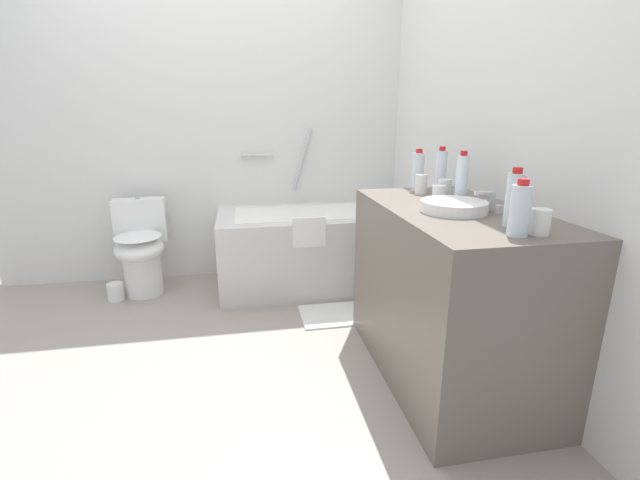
{
  "coord_description": "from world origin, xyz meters",
  "views": [
    {
      "loc": [
        0.17,
        -2.26,
        1.27
      ],
      "look_at": [
        0.6,
        0.02,
        0.59
      ],
      "focal_mm": 24.31,
      "sensor_mm": 36.0,
      "label": 1
    }
  ],
  "objects_px": {
    "sink_basin": "(454,206)",
    "drinking_glass_0": "(444,189)",
    "bathtub": "(314,246)",
    "water_bottle_2": "(514,199)",
    "water_bottle_0": "(462,179)",
    "sink_faucet": "(490,202)",
    "bath_mat": "(352,313)",
    "water_bottle_1": "(418,171)",
    "water_bottle_4": "(441,173)",
    "toilet": "(141,249)",
    "toilet_paper_roll": "(116,292)",
    "drinking_glass_1": "(540,222)",
    "drinking_glass_2": "(421,184)",
    "water_bottle_3": "(520,210)",
    "drinking_glass_3": "(439,193)"
  },
  "relations": [
    {
      "from": "water_bottle_4",
      "to": "bath_mat",
      "type": "height_order",
      "value": "water_bottle_4"
    },
    {
      "from": "water_bottle_2",
      "to": "toilet_paper_roll",
      "type": "xyz_separation_m",
      "value": [
        -1.93,
        1.59,
        -0.9
      ]
    },
    {
      "from": "water_bottle_0",
      "to": "water_bottle_3",
      "type": "bearing_deg",
      "value": -98.09
    },
    {
      "from": "sink_faucet",
      "to": "water_bottle_3",
      "type": "xyz_separation_m",
      "value": [
        -0.14,
        -0.4,
        0.06
      ]
    },
    {
      "from": "drinking_glass_0",
      "to": "toilet_paper_roll",
      "type": "height_order",
      "value": "drinking_glass_0"
    },
    {
      "from": "sink_faucet",
      "to": "water_bottle_1",
      "type": "relative_size",
      "value": 0.66
    },
    {
      "from": "water_bottle_0",
      "to": "bath_mat",
      "type": "distance_m",
      "value": 1.2
    },
    {
      "from": "water_bottle_0",
      "to": "water_bottle_3",
      "type": "height_order",
      "value": "water_bottle_0"
    },
    {
      "from": "water_bottle_3",
      "to": "water_bottle_1",
      "type": "bearing_deg",
      "value": 88.41
    },
    {
      "from": "bathtub",
      "to": "water_bottle_3",
      "type": "xyz_separation_m",
      "value": [
        0.43,
        -1.78,
        0.64
      ]
    },
    {
      "from": "drinking_glass_2",
      "to": "toilet_paper_roll",
      "type": "height_order",
      "value": "drinking_glass_2"
    },
    {
      "from": "bathtub",
      "to": "water_bottle_1",
      "type": "height_order",
      "value": "bathtub"
    },
    {
      "from": "drinking_glass_2",
      "to": "drinking_glass_0",
      "type": "bearing_deg",
      "value": -65.08
    },
    {
      "from": "toilet",
      "to": "drinking_glass_1",
      "type": "relative_size",
      "value": 7.33
    },
    {
      "from": "bathtub",
      "to": "drinking_glass_3",
      "type": "bearing_deg",
      "value": -68.36
    },
    {
      "from": "water_bottle_0",
      "to": "water_bottle_4",
      "type": "distance_m",
      "value": 0.23
    },
    {
      "from": "sink_faucet",
      "to": "water_bottle_0",
      "type": "height_order",
      "value": "water_bottle_0"
    },
    {
      "from": "sink_basin",
      "to": "toilet_paper_roll",
      "type": "distance_m",
      "value": 2.4
    },
    {
      "from": "water_bottle_1",
      "to": "drinking_glass_1",
      "type": "relative_size",
      "value": 2.47
    },
    {
      "from": "bathtub",
      "to": "sink_faucet",
      "type": "xyz_separation_m",
      "value": [
        0.57,
        -1.37,
        0.59
      ]
    },
    {
      "from": "toilet",
      "to": "drinking_glass_0",
      "type": "xyz_separation_m",
      "value": [
        1.75,
        -1.12,
        0.57
      ]
    },
    {
      "from": "bath_mat",
      "to": "drinking_glass_0",
      "type": "bearing_deg",
      "value": -53.96
    },
    {
      "from": "water_bottle_0",
      "to": "water_bottle_1",
      "type": "bearing_deg",
      "value": 97.83
    },
    {
      "from": "sink_basin",
      "to": "sink_faucet",
      "type": "xyz_separation_m",
      "value": [
        0.18,
        0.0,
        0.01
      ]
    },
    {
      "from": "sink_basin",
      "to": "drinking_glass_0",
      "type": "bearing_deg",
      "value": 71.26
    },
    {
      "from": "water_bottle_1",
      "to": "toilet_paper_roll",
      "type": "height_order",
      "value": "water_bottle_1"
    },
    {
      "from": "water_bottle_0",
      "to": "water_bottle_1",
      "type": "height_order",
      "value": "water_bottle_0"
    },
    {
      "from": "water_bottle_3",
      "to": "bath_mat",
      "type": "bearing_deg",
      "value": 102.98
    },
    {
      "from": "sink_basin",
      "to": "toilet_paper_roll",
      "type": "xyz_separation_m",
      "value": [
        -1.83,
        1.32,
        -0.82
      ]
    },
    {
      "from": "toilet",
      "to": "drinking_glass_3",
      "type": "distance_m",
      "value": 2.14
    },
    {
      "from": "water_bottle_1",
      "to": "water_bottle_4",
      "type": "bearing_deg",
      "value": -71.01
    },
    {
      "from": "water_bottle_0",
      "to": "sink_faucet",
      "type": "bearing_deg",
      "value": -69.99
    },
    {
      "from": "drinking_glass_1",
      "to": "drinking_glass_3",
      "type": "distance_m",
      "value": 0.66
    },
    {
      "from": "water_bottle_2",
      "to": "toilet_paper_roll",
      "type": "height_order",
      "value": "water_bottle_2"
    },
    {
      "from": "sink_faucet",
      "to": "drinking_glass_2",
      "type": "bearing_deg",
      "value": 106.58
    },
    {
      "from": "water_bottle_0",
      "to": "drinking_glass_2",
      "type": "xyz_separation_m",
      "value": [
        -0.08,
        0.29,
        -0.07
      ]
    },
    {
      "from": "bath_mat",
      "to": "sink_basin",
      "type": "bearing_deg",
      "value": -73.09
    },
    {
      "from": "bathtub",
      "to": "water_bottle_2",
      "type": "height_order",
      "value": "bathtub"
    },
    {
      "from": "water_bottle_2",
      "to": "bath_mat",
      "type": "xyz_separation_m",
      "value": [
        -0.34,
        1.06,
        -0.95
      ]
    },
    {
      "from": "toilet",
      "to": "drinking_glass_2",
      "type": "height_order",
      "value": "drinking_glass_2"
    },
    {
      "from": "toilet",
      "to": "bath_mat",
      "type": "height_order",
      "value": "toilet"
    },
    {
      "from": "toilet",
      "to": "toilet_paper_roll",
      "type": "distance_m",
      "value": 0.34
    },
    {
      "from": "sink_basin",
      "to": "water_bottle_3",
      "type": "xyz_separation_m",
      "value": [
        0.04,
        -0.4,
        0.07
      ]
    },
    {
      "from": "toilet",
      "to": "toilet_paper_roll",
      "type": "height_order",
      "value": "toilet"
    },
    {
      "from": "sink_basin",
      "to": "drinking_glass_1",
      "type": "bearing_deg",
      "value": -72.81
    },
    {
      "from": "sink_basin",
      "to": "sink_faucet",
      "type": "relative_size",
      "value": 1.9
    },
    {
      "from": "sink_basin",
      "to": "drinking_glass_1",
      "type": "xyz_separation_m",
      "value": [
        0.12,
        -0.4,
        0.02
      ]
    },
    {
      "from": "water_bottle_0",
      "to": "toilet_paper_roll",
      "type": "distance_m",
      "value": 2.44
    },
    {
      "from": "water_bottle_1",
      "to": "bath_mat",
      "type": "bearing_deg",
      "value": 142.52
    },
    {
      "from": "water_bottle_3",
      "to": "drinking_glass_3",
      "type": "relative_size",
      "value": 2.66
    }
  ]
}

